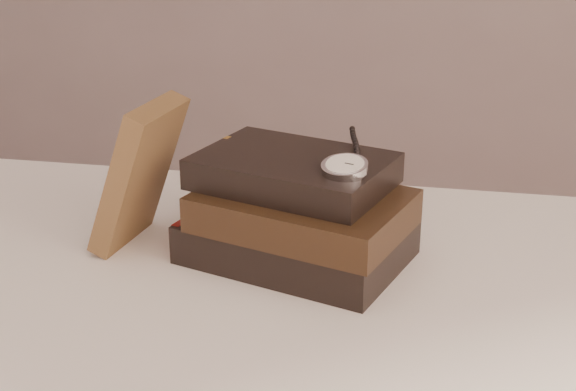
# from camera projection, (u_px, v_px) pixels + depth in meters

# --- Properties ---
(table) EXTENTS (1.00, 0.60, 0.75)m
(table) POSITION_uv_depth(u_px,v_px,m) (193.00, 342.00, 0.95)
(table) COLOR silver
(table) RESTS_ON ground
(book_stack) EXTENTS (0.27, 0.23, 0.12)m
(book_stack) POSITION_uv_depth(u_px,v_px,m) (298.00, 213.00, 0.92)
(book_stack) COLOR black
(book_stack) RESTS_ON table
(journal) EXTENTS (0.10, 0.12, 0.17)m
(journal) POSITION_uv_depth(u_px,v_px,m) (139.00, 174.00, 0.95)
(journal) COLOR #48311B
(journal) RESTS_ON table
(pocket_watch) EXTENTS (0.06, 0.15, 0.02)m
(pocket_watch) POSITION_uv_depth(u_px,v_px,m) (346.00, 164.00, 0.86)
(pocket_watch) COLOR silver
(pocket_watch) RESTS_ON book_stack
(eyeglasses) EXTENTS (0.13, 0.14, 0.05)m
(eyeglasses) POSITION_uv_depth(u_px,v_px,m) (268.00, 169.00, 1.02)
(eyeglasses) COLOR silver
(eyeglasses) RESTS_ON book_stack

